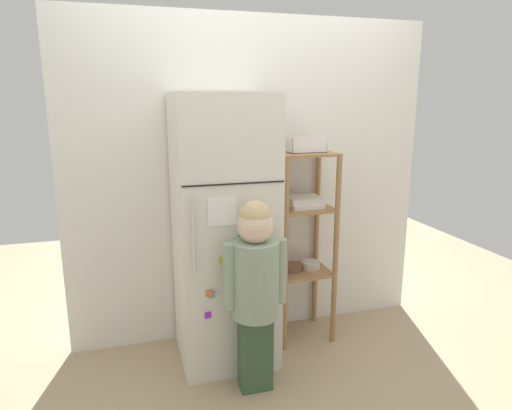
{
  "coord_description": "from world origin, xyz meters",
  "views": [
    {
      "loc": [
        -0.86,
        -2.65,
        1.66
      ],
      "look_at": [
        -0.07,
        0.02,
        1.0
      ],
      "focal_mm": 31.99,
      "sensor_mm": 36.0,
      "label": 1
    }
  ],
  "objects_px": {
    "refrigerator": "(224,232)",
    "pantry_shelf_unit": "(302,229)",
    "child_standing": "(255,279)",
    "fruit_bin": "(308,146)"
  },
  "relations": [
    {
      "from": "child_standing",
      "to": "refrigerator",
      "type": "bearing_deg",
      "value": 101.83
    },
    {
      "from": "refrigerator",
      "to": "child_standing",
      "type": "distance_m",
      "value": 0.44
    },
    {
      "from": "child_standing",
      "to": "fruit_bin",
      "type": "bearing_deg",
      "value": 44.18
    },
    {
      "from": "fruit_bin",
      "to": "child_standing",
      "type": "bearing_deg",
      "value": -135.82
    },
    {
      "from": "refrigerator",
      "to": "pantry_shelf_unit",
      "type": "xyz_separation_m",
      "value": [
        0.57,
        0.11,
        -0.06
      ]
    },
    {
      "from": "child_standing",
      "to": "fruit_bin",
      "type": "xyz_separation_m",
      "value": [
        0.5,
        0.49,
        0.67
      ]
    },
    {
      "from": "refrigerator",
      "to": "pantry_shelf_unit",
      "type": "bearing_deg",
      "value": 10.43
    },
    {
      "from": "child_standing",
      "to": "pantry_shelf_unit",
      "type": "height_order",
      "value": "pantry_shelf_unit"
    },
    {
      "from": "refrigerator",
      "to": "pantry_shelf_unit",
      "type": "relative_size",
      "value": 1.29
    },
    {
      "from": "refrigerator",
      "to": "fruit_bin",
      "type": "distance_m",
      "value": 0.78
    }
  ]
}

